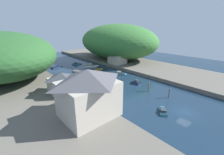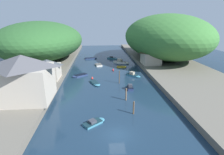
{
  "view_description": "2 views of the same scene",
  "coord_description": "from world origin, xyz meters",
  "px_view_note": "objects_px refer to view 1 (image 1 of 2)",
  "views": [
    {
      "loc": [
        -29.93,
        -10.32,
        17.15
      ],
      "look_at": [
        0.15,
        23.6,
        1.71
      ],
      "focal_mm": 24.0,
      "sensor_mm": 36.0,
      "label": 1
    },
    {
      "loc": [
        -2.59,
        -21.87,
        16.36
      ],
      "look_at": [
        0.85,
        20.17,
        2.32
      ],
      "focal_mm": 28.0,
      "sensor_mm": 36.0,
      "label": 2
    }
  ],
  "objects_px": {
    "waterfront_building": "(88,93)",
    "boat_small_dinghy": "(99,69)",
    "channel_buoy_far": "(96,83)",
    "right_bank_cottage": "(117,57)",
    "boat_white_cruiser": "(163,111)",
    "boat_moored_right": "(80,84)",
    "channel_buoy_near": "(98,73)",
    "boat_near_quay": "(77,71)",
    "boat_yellow_tender": "(57,67)",
    "boathouse_shed": "(63,83)",
    "boat_mid_channel": "(120,74)",
    "boat_open_rowboat": "(136,82)",
    "boat_far_right_bank": "(77,64)",
    "person_on_quay": "(114,110)",
    "boat_cabin_cruiser": "(107,86)",
    "boat_red_skiff": "(92,66)"
  },
  "relations": [
    {
      "from": "boat_small_dinghy",
      "to": "channel_buoy_near",
      "type": "height_order",
      "value": "channel_buoy_near"
    },
    {
      "from": "boat_small_dinghy",
      "to": "boat_yellow_tender",
      "type": "bearing_deg",
      "value": -135.06
    },
    {
      "from": "boat_white_cruiser",
      "to": "boat_near_quay",
      "type": "bearing_deg",
      "value": 141.5
    },
    {
      "from": "boat_near_quay",
      "to": "boat_yellow_tender",
      "type": "bearing_deg",
      "value": 92.46
    },
    {
      "from": "boat_cabin_cruiser",
      "to": "boat_yellow_tender",
      "type": "bearing_deg",
      "value": -107.51
    },
    {
      "from": "person_on_quay",
      "to": "boat_white_cruiser",
      "type": "bearing_deg",
      "value": -123.98
    },
    {
      "from": "boat_yellow_tender",
      "to": "boat_white_cruiser",
      "type": "bearing_deg",
      "value": -9.56
    },
    {
      "from": "boat_yellow_tender",
      "to": "boat_red_skiff",
      "type": "bearing_deg",
      "value": 40.74
    },
    {
      "from": "boat_white_cruiser",
      "to": "person_on_quay",
      "type": "relative_size",
      "value": 2.36
    },
    {
      "from": "waterfront_building",
      "to": "boat_cabin_cruiser",
      "type": "height_order",
      "value": "waterfront_building"
    },
    {
      "from": "waterfront_building",
      "to": "channel_buoy_far",
      "type": "bearing_deg",
      "value": 50.52
    },
    {
      "from": "boat_near_quay",
      "to": "boat_small_dinghy",
      "type": "xyz_separation_m",
      "value": [
        8.43,
        -3.78,
        -0.0
      ]
    },
    {
      "from": "right_bank_cottage",
      "to": "boat_white_cruiser",
      "type": "height_order",
      "value": "right_bank_cottage"
    },
    {
      "from": "channel_buoy_far",
      "to": "boat_near_quay",
      "type": "bearing_deg",
      "value": 83.34
    },
    {
      "from": "boat_white_cruiser",
      "to": "channel_buoy_near",
      "type": "relative_size",
      "value": 4.68
    },
    {
      "from": "boat_cabin_cruiser",
      "to": "boat_far_right_bank",
      "type": "distance_m",
      "value": 31.9
    },
    {
      "from": "channel_buoy_near",
      "to": "boathouse_shed",
      "type": "bearing_deg",
      "value": -151.07
    },
    {
      "from": "boat_white_cruiser",
      "to": "channel_buoy_far",
      "type": "relative_size",
      "value": 4.62
    },
    {
      "from": "boat_yellow_tender",
      "to": "person_on_quay",
      "type": "xyz_separation_m",
      "value": [
        -7.71,
        -45.69,
        1.92
      ]
    },
    {
      "from": "channel_buoy_near",
      "to": "right_bank_cottage",
      "type": "bearing_deg",
      "value": 15.96
    },
    {
      "from": "boat_open_rowboat",
      "to": "boat_cabin_cruiser",
      "type": "distance_m",
      "value": 9.49
    },
    {
      "from": "boat_near_quay",
      "to": "boat_white_cruiser",
      "type": "height_order",
      "value": "boat_white_cruiser"
    },
    {
      "from": "person_on_quay",
      "to": "boat_small_dinghy",
      "type": "bearing_deg",
      "value": -40.63
    },
    {
      "from": "boat_near_quay",
      "to": "channel_buoy_far",
      "type": "distance_m",
      "value": 16.09
    },
    {
      "from": "boat_mid_channel",
      "to": "boat_near_quay",
      "type": "bearing_deg",
      "value": -96.76
    },
    {
      "from": "boat_near_quay",
      "to": "channel_buoy_far",
      "type": "relative_size",
      "value": 5.36
    },
    {
      "from": "boat_far_right_bank",
      "to": "waterfront_building",
      "type": "bearing_deg",
      "value": -4.14
    },
    {
      "from": "boat_cabin_cruiser",
      "to": "channel_buoy_near",
      "type": "relative_size",
      "value": 5.78
    },
    {
      "from": "right_bank_cottage",
      "to": "boat_near_quay",
      "type": "distance_m",
      "value": 19.51
    },
    {
      "from": "boat_white_cruiser",
      "to": "boat_moored_right",
      "type": "distance_m",
      "value": 26.39
    },
    {
      "from": "boat_red_skiff",
      "to": "person_on_quay",
      "type": "distance_m",
      "value": 41.53
    },
    {
      "from": "boathouse_shed",
      "to": "boat_moored_right",
      "type": "xyz_separation_m",
      "value": [
        7.56,
        5.18,
        -3.7
      ]
    },
    {
      "from": "boat_small_dinghy",
      "to": "channel_buoy_far",
      "type": "xyz_separation_m",
      "value": [
        -10.3,
        -12.2,
        0.05
      ]
    },
    {
      "from": "boat_open_rowboat",
      "to": "channel_buoy_far",
      "type": "xyz_separation_m",
      "value": [
        -9.52,
        8.12,
        -0.09
      ]
    },
    {
      "from": "boat_open_rowboat",
      "to": "boat_far_right_bank",
      "type": "relative_size",
      "value": 0.69
    },
    {
      "from": "boat_near_quay",
      "to": "channel_buoy_near",
      "type": "bearing_deg",
      "value": -69.79
    },
    {
      "from": "boat_near_quay",
      "to": "boat_white_cruiser",
      "type": "distance_m",
      "value": 38.71
    },
    {
      "from": "boat_cabin_cruiser",
      "to": "boat_near_quay",
      "type": "bearing_deg",
      "value": -113.81
    },
    {
      "from": "boat_small_dinghy",
      "to": "boat_cabin_cruiser",
      "type": "distance_m",
      "value": 18.71
    },
    {
      "from": "right_bank_cottage",
      "to": "boat_open_rowboat",
      "type": "xyz_separation_m",
      "value": [
        -11.09,
        -20.23,
        -3.62
      ]
    },
    {
      "from": "waterfront_building",
      "to": "boat_small_dinghy",
      "type": "bearing_deg",
      "value": 50.21
    },
    {
      "from": "waterfront_building",
      "to": "right_bank_cottage",
      "type": "relative_size",
      "value": 1.44
    },
    {
      "from": "boat_moored_right",
      "to": "channel_buoy_near",
      "type": "relative_size",
      "value": 5.93
    },
    {
      "from": "right_bank_cottage",
      "to": "boat_small_dinghy",
      "type": "relative_size",
      "value": 1.97
    },
    {
      "from": "boat_near_quay",
      "to": "boat_moored_right",
      "type": "height_order",
      "value": "boat_near_quay"
    },
    {
      "from": "boat_near_quay",
      "to": "boat_open_rowboat",
      "type": "bearing_deg",
      "value": -84.12
    },
    {
      "from": "boat_open_rowboat",
      "to": "boat_mid_channel",
      "type": "height_order",
      "value": "boat_open_rowboat"
    },
    {
      "from": "boat_near_quay",
      "to": "channel_buoy_near",
      "type": "relative_size",
      "value": 5.43
    },
    {
      "from": "boathouse_shed",
      "to": "boat_red_skiff",
      "type": "distance_m",
      "value": 30.65
    },
    {
      "from": "boat_near_quay",
      "to": "boat_mid_channel",
      "type": "distance_m",
      "value": 17.74
    }
  ]
}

